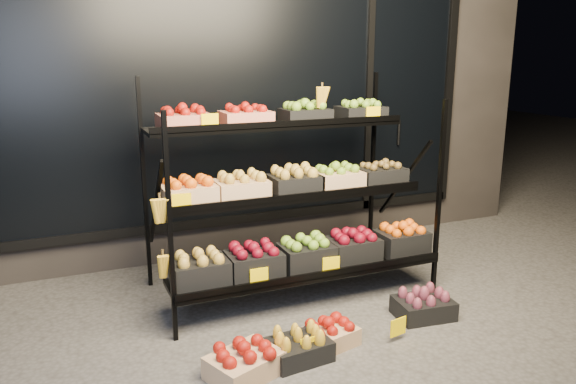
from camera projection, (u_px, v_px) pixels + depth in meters
name	position (u px, v px, depth m)	size (l,w,h in m)	color
ground	(328.00, 323.00, 3.91)	(24.00, 24.00, 0.00)	#514F4C
building	(217.00, 60.00, 5.79)	(6.00, 2.08, 3.50)	#2D2826
display_rack	(292.00, 194.00, 4.25)	(2.18, 1.02, 1.68)	black
tag_floor_a	(310.00, 352.00, 3.41)	(0.13, 0.01, 0.12)	#FFD100
tag_floor_b	(398.00, 332.00, 3.65)	(0.13, 0.01, 0.12)	#FFD100
floor_crate_left	(244.00, 361.00, 3.25)	(0.48, 0.42, 0.20)	tan
floor_crate_midleft	(298.00, 346.00, 3.42)	(0.40, 0.31, 0.19)	black
floor_crate_midright	(329.00, 333.00, 3.59)	(0.39, 0.32, 0.18)	tan
floor_crate_right	(424.00, 305.00, 3.98)	(0.42, 0.33, 0.20)	black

